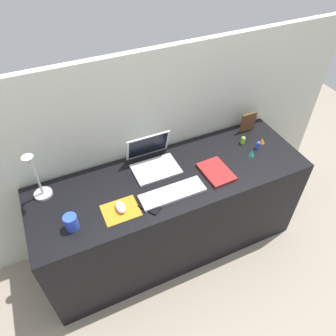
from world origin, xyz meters
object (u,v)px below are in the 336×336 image
at_px(coffee_mug, 71,222).
at_px(toy_figurine_lime, 243,140).
at_px(laptop, 152,159).
at_px(keyboard, 173,193).
at_px(toy_figurine_orange, 262,141).
at_px(desk_lamp, 36,178).
at_px(notebook_pad, 216,172).
at_px(cell_phone, 149,207).
at_px(mouse, 120,207).
at_px(picture_frame, 248,122).
at_px(toy_figurine_teal, 252,153).
at_px(toy_figurine_blue, 258,145).

distance_m(coffee_mug, toy_figurine_lime, 1.30).
distance_m(laptop, keyboard, 0.30).
bearing_deg(toy_figurine_orange, desk_lamp, 175.60).
bearing_deg(notebook_pad, cell_phone, -172.43).
bearing_deg(toy_figurine_lime, keyboard, -160.71).
xyz_separation_m(mouse, picture_frame, (1.12, 0.33, 0.05)).
distance_m(laptop, picture_frame, 0.80).
relative_size(laptop, keyboard, 0.73).
distance_m(keyboard, toy_figurine_orange, 0.82).
relative_size(notebook_pad, toy_figurine_lime, 3.95).
distance_m(cell_phone, toy_figurine_lime, 0.88).
bearing_deg(keyboard, toy_figurine_lime, 19.29).
height_order(coffee_mug, toy_figurine_lime, coffee_mug).
distance_m(keyboard, cell_phone, 0.17).
height_order(mouse, notebook_pad, mouse).
bearing_deg(toy_figurine_teal, picture_frame, 61.71).
relative_size(notebook_pad, toy_figurine_teal, 5.45).
bearing_deg(keyboard, toy_figurine_teal, 8.47).
distance_m(mouse, toy_figurine_teal, 0.98).
bearing_deg(notebook_pad, toy_figurine_orange, 13.44).
xyz_separation_m(desk_lamp, picture_frame, (1.51, 0.06, -0.10)).
bearing_deg(notebook_pad, desk_lamp, 164.52).
distance_m(mouse, picture_frame, 1.17).
relative_size(picture_frame, toy_figurine_orange, 3.47).
distance_m(coffee_mug, toy_figurine_teal, 1.26).
relative_size(laptop, toy_figurine_blue, 5.09).
xyz_separation_m(keyboard, mouse, (-0.33, 0.02, 0.01)).
relative_size(coffee_mug, toy_figurine_lime, 1.54).
xyz_separation_m(toy_figurine_teal, toy_figurine_orange, (0.15, 0.08, -0.00)).
bearing_deg(picture_frame, desk_lamp, -177.87).
xyz_separation_m(laptop, desk_lamp, (-0.71, -0.00, 0.12)).
bearing_deg(laptop, keyboard, -88.49).
bearing_deg(coffee_mug, toy_figurine_orange, 6.92).
bearing_deg(notebook_pad, toy_figurine_teal, 6.24).
distance_m(keyboard, desk_lamp, 0.80).
xyz_separation_m(keyboard, picture_frame, (0.79, 0.35, 0.06)).
distance_m(desk_lamp, toy_figurine_blue, 1.47).
distance_m(notebook_pad, toy_figurine_teal, 0.31).
xyz_separation_m(picture_frame, toy_figurine_lime, (-0.12, -0.12, -0.04)).
relative_size(cell_phone, toy_figurine_blue, 2.17).
xyz_separation_m(mouse, toy_figurine_lime, (1.00, 0.21, 0.01)).
xyz_separation_m(picture_frame, toy_figurine_blue, (-0.05, -0.21, -0.04)).
bearing_deg(toy_figurine_blue, laptop, 168.27).
relative_size(keyboard, coffee_mug, 4.37).
relative_size(notebook_pad, toy_figurine_blue, 4.07).
height_order(laptop, toy_figurine_blue, laptop).
relative_size(cell_phone, picture_frame, 0.85).
bearing_deg(laptop, toy_figurine_blue, -11.73).
relative_size(keyboard, notebook_pad, 1.71).
distance_m(desk_lamp, picture_frame, 1.51).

